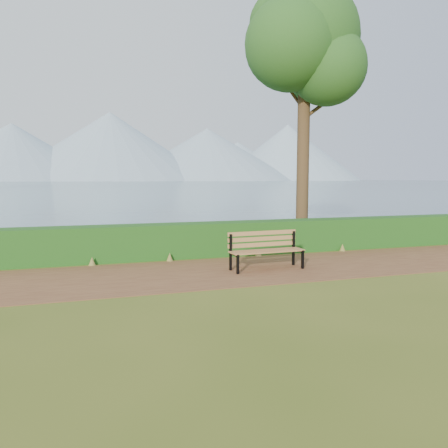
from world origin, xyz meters
name	(u,v)px	position (x,y,z in m)	size (l,w,h in m)	color
ground	(230,274)	(0.00, 0.00, 0.00)	(140.00, 140.00, 0.00)	#475719
path	(226,271)	(0.00, 0.30, 0.01)	(40.00, 3.40, 0.01)	brown
hedge	(202,239)	(0.00, 2.60, 0.50)	(32.00, 0.85, 1.00)	#144012
water	(91,182)	(0.00, 260.00, 0.01)	(700.00, 510.00, 0.00)	#3E5765
mountains	(77,150)	(-9.17, 406.05, 27.70)	(585.00, 190.00, 70.00)	#859EB2
bench	(265,247)	(1.05, 0.26, 0.56)	(1.97, 0.68, 0.97)	black
tree	(305,44)	(4.03, 3.94, 6.90)	(4.53, 3.94, 9.28)	#3C2718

